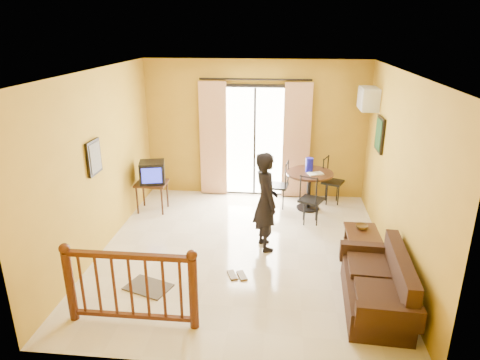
# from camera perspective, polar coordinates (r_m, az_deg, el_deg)

# --- Properties ---
(ground) EXTENTS (5.00, 5.00, 0.00)m
(ground) POSITION_cam_1_polar(r_m,az_deg,el_deg) (6.95, 0.42, -9.36)
(ground) COLOR beige
(ground) RESTS_ON ground
(room_shell) EXTENTS (5.00, 5.00, 5.00)m
(room_shell) POSITION_cam_1_polar(r_m,az_deg,el_deg) (6.30, 0.46, 4.29)
(room_shell) COLOR white
(room_shell) RESTS_ON ground
(balcony_door) EXTENTS (2.25, 0.14, 2.46)m
(balcony_door) POSITION_cam_1_polar(r_m,az_deg,el_deg) (8.77, 1.96, 5.27)
(balcony_door) COLOR black
(balcony_door) RESTS_ON ground
(tv_table) EXTENTS (0.58, 0.48, 0.58)m
(tv_table) POSITION_cam_1_polar(r_m,az_deg,el_deg) (8.37, -11.69, -0.79)
(tv_table) COLOR black
(tv_table) RESTS_ON ground
(television) EXTENTS (0.54, 0.51, 0.41)m
(television) POSITION_cam_1_polar(r_m,az_deg,el_deg) (8.26, -11.63, 1.03)
(television) COLOR black
(television) RESTS_ON tv_table
(picture_left) EXTENTS (0.05, 0.42, 0.52)m
(picture_left) POSITION_cam_1_polar(r_m,az_deg,el_deg) (6.73, -18.88, 2.87)
(picture_left) COLOR black
(picture_left) RESTS_ON room_shell
(dining_table) EXTENTS (0.91, 0.91, 0.76)m
(dining_table) POSITION_cam_1_polar(r_m,az_deg,el_deg) (8.34, 9.22, 0.01)
(dining_table) COLOR black
(dining_table) RESTS_ON ground
(water_jug) EXTENTS (0.15, 0.15, 0.27)m
(water_jug) POSITION_cam_1_polar(r_m,az_deg,el_deg) (8.28, 9.23, 2.00)
(water_jug) COLOR #1313B3
(water_jug) RESTS_ON dining_table
(serving_tray) EXTENTS (0.33, 0.27, 0.02)m
(serving_tray) POSITION_cam_1_polar(r_m,az_deg,el_deg) (8.20, 10.02, 0.85)
(serving_tray) COLOR beige
(serving_tray) RESTS_ON dining_table
(dining_chairs) EXTENTS (1.59, 1.52, 0.95)m
(dining_chairs) POSITION_cam_1_polar(r_m,az_deg,el_deg) (8.46, 8.81, -4.03)
(dining_chairs) COLOR black
(dining_chairs) RESTS_ON ground
(air_conditioner) EXTENTS (0.31, 0.60, 0.40)m
(air_conditioner) POSITION_cam_1_polar(r_m,az_deg,el_deg) (8.23, 16.73, 10.34)
(air_conditioner) COLOR silver
(air_conditioner) RESTS_ON room_shell
(botanical_print) EXTENTS (0.05, 0.50, 0.60)m
(botanical_print) POSITION_cam_1_polar(r_m,az_deg,el_deg) (7.72, 18.11, 5.82)
(botanical_print) COLOR black
(botanical_print) RESTS_ON room_shell
(coffee_table) EXTENTS (0.50, 0.90, 0.40)m
(coffee_table) POSITION_cam_1_polar(r_m,az_deg,el_deg) (6.88, 16.07, -8.02)
(coffee_table) COLOR black
(coffee_table) RESTS_ON ground
(bowl) EXTENTS (0.25, 0.25, 0.06)m
(bowl) POSITION_cam_1_polar(r_m,az_deg,el_deg) (7.00, 15.91, -6.02)
(bowl) COLOR #4F3A1B
(bowl) RESTS_ON coffee_table
(sofa) EXTENTS (0.81, 1.61, 0.75)m
(sofa) POSITION_cam_1_polar(r_m,az_deg,el_deg) (5.83, 18.09, -13.52)
(sofa) COLOR black
(sofa) RESTS_ON ground
(standing_person) EXTENTS (0.56, 0.68, 1.60)m
(standing_person) POSITION_cam_1_polar(r_m,az_deg,el_deg) (6.72, 3.46, -2.88)
(standing_person) COLOR black
(standing_person) RESTS_ON ground
(stair_balustrade) EXTENTS (1.63, 0.13, 1.04)m
(stair_balustrade) POSITION_cam_1_polar(r_m,az_deg,el_deg) (5.30, -14.44, -13.11)
(stair_balustrade) COLOR #471E0F
(stair_balustrade) RESTS_ON ground
(doormat) EXTENTS (0.70, 0.58, 0.02)m
(doormat) POSITION_cam_1_polar(r_m,az_deg,el_deg) (6.19, -12.14, -13.77)
(doormat) COLOR #4F483F
(doormat) RESTS_ON ground
(sandals) EXTENTS (0.33, 0.27, 0.03)m
(sandals) POSITION_cam_1_polar(r_m,az_deg,el_deg) (6.29, -0.39, -12.60)
(sandals) COLOR #4F3A1B
(sandals) RESTS_ON ground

